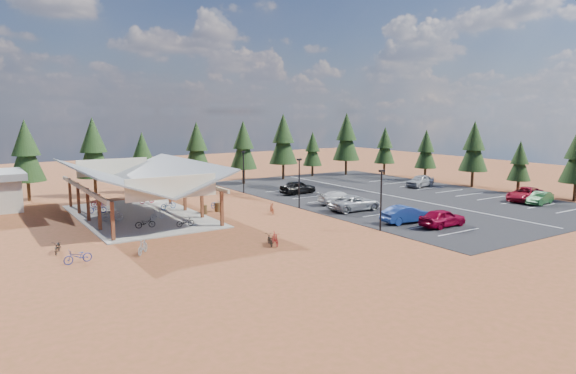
{
  "coord_description": "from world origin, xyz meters",
  "views": [
    {
      "loc": [
        -24.34,
        -40.82,
        9.89
      ],
      "look_at": [
        3.28,
        1.47,
        2.43
      ],
      "focal_mm": 32.0,
      "sensor_mm": 36.0,
      "label": 1
    }
  ],
  "objects": [
    {
      "name": "ground",
      "position": [
        0.0,
        0.0,
        0.0
      ],
      "size": [
        140.0,
        140.0,
        0.0
      ],
      "primitive_type": "plane",
      "color": "brown",
      "rests_on": "ground"
    },
    {
      "name": "asphalt_lot",
      "position": [
        18.5,
        3.0,
        0.02
      ],
      "size": [
        27.0,
        44.0,
        0.04
      ],
      "primitive_type": "cube",
      "color": "black",
      "rests_on": "ground"
    },
    {
      "name": "concrete_pad",
      "position": [
        -10.0,
        7.0,
        0.05
      ],
      "size": [
        10.6,
        18.6,
        0.1
      ],
      "primitive_type": "cube",
      "color": "gray",
      "rests_on": "ground"
    },
    {
      "name": "bike_pavilion",
      "position": [
        -10.0,
        7.0,
        3.82
      ],
      "size": [
        11.65,
        19.4,
        4.97
      ],
      "color": "#572C19",
      "rests_on": "concrete_pad"
    },
    {
      "name": "lamp_post_0",
      "position": [
        5.0,
        -10.0,
        2.98
      ],
      "size": [
        0.5,
        0.25,
        5.14
      ],
      "color": "black",
      "rests_on": "ground"
    },
    {
      "name": "lamp_post_1",
      "position": [
        5.0,
        2.0,
        2.98
      ],
      "size": [
        0.5,
        0.25,
        5.14
      ],
      "color": "black",
      "rests_on": "ground"
    },
    {
      "name": "lamp_post_2",
      "position": [
        5.0,
        14.0,
        2.98
      ],
      "size": [
        0.5,
        0.25,
        5.14
      ],
      "color": "black",
      "rests_on": "ground"
    },
    {
      "name": "trash_bin_0",
      "position": [
        -2.77,
        5.05,
        0.45
      ],
      "size": [
        0.6,
        0.6,
        0.9
      ],
      "primitive_type": "cylinder",
      "color": "#433018",
      "rests_on": "ground"
    },
    {
      "name": "trash_bin_1",
      "position": [
        -4.41,
        4.6,
        0.45
      ],
      "size": [
        0.6,
        0.6,
        0.9
      ],
      "primitive_type": "cylinder",
      "color": "#433018",
      "rests_on": "ground"
    },
    {
      "name": "pine_1",
      "position": [
        -17.68,
        22.28,
        5.53
      ],
      "size": [
        3.89,
        3.89,
        9.06
      ],
      "color": "#382314",
      "rests_on": "ground"
    },
    {
      "name": "pine_2",
      "position": [
        -10.75,
        21.35,
        5.66
      ],
      "size": [
        3.98,
        3.98,
        9.27
      ],
      "color": "#382314",
      "rests_on": "ground"
    },
    {
      "name": "pine_3",
      "position": [
        -5.08,
        21.21,
        4.53
      ],
      "size": [
        3.18,
        3.18,
        7.42
      ],
      "color": "#382314",
      "rests_on": "ground"
    },
    {
      "name": "pine_4",
      "position": [
        2.47,
        22.2,
        5.24
      ],
      "size": [
        3.69,
        3.69,
        8.58
      ],
      "color": "#382314",
      "rests_on": "ground"
    },
    {
      "name": "pine_5",
      "position": [
        8.83,
        21.14,
        5.3
      ],
      "size": [
        3.72,
        3.72,
        8.67
      ],
      "color": "#382314",
      "rests_on": "ground"
    },
    {
      "name": "pine_6",
      "position": [
        15.9,
        22.07,
        5.87
      ],
      "size": [
        4.12,
        4.12,
        9.6
      ],
      "color": "#382314",
      "rests_on": "ground"
    },
    {
      "name": "pine_7",
      "position": [
        21.67,
        22.75,
        4.17
      ],
      "size": [
        2.94,
        2.94,
        6.84
      ],
      "color": "#382314",
      "rests_on": "ground"
    },
    {
      "name": "pine_8",
      "position": [
        27.08,
        21.26,
        5.94
      ],
      "size": [
        4.17,
        4.17,
        9.72
      ],
      "color": "#382314",
      "rests_on": "ground"
    },
    {
      "name": "pine_10",
      "position": [
        33.08,
        -4.33,
        3.9
      ],
      "size": [
        2.75,
        2.75,
        6.4
      ],
      "color": "#382314",
      "rests_on": "ground"
    },
    {
      "name": "pine_11",
      "position": [
        32.94,
        2.2,
        5.3
      ],
      "size": [
        3.73,
        3.73,
        8.68
      ],
      "color": "#382314",
      "rests_on": "ground"
    },
    {
      "name": "pine_12",
      "position": [
        32.84,
        10.25,
        4.47
      ],
      "size": [
        3.15,
        3.15,
        7.33
      ],
      "color": "#382314",
      "rests_on": "ground"
    },
    {
      "name": "pine_13",
      "position": [
        32.42,
        18.27,
        4.59
      ],
      "size": [
        3.23,
        3.23,
        7.53
      ],
      "color": "#382314",
      "rests_on": "ground"
    },
    {
      "name": "bike_0",
      "position": [
        -11.23,
        1.39,
        0.53
      ],
      "size": [
        1.73,
        0.89,
        0.87
      ],
      "primitive_type": "imported",
      "rotation": [
        0.0,
        0.0,
        1.37
      ],
      "color": "black",
      "rests_on": "concrete_pad"
    },
    {
      "name": "bike_1",
      "position": [
        -12.84,
        5.67,
        0.66
      ],
      "size": [
        1.93,
        0.9,
        1.12
      ],
      "primitive_type": "imported",
      "rotation": [
        0.0,
        0.0,
        1.36
      ],
      "color": "gray",
      "rests_on": "concrete_pad"
    },
    {
      "name": "bike_2",
      "position": [
        -13.11,
        10.29,
        0.55
      ],
      "size": [
        1.82,
        1.06,
        0.9
      ],
      "primitive_type": "imported",
      "rotation": [
        0.0,
        0.0,
        1.28
      ],
      "color": "#151C95",
      "rests_on": "concrete_pad"
    },
    {
      "name": "bike_3",
      "position": [
        -12.19,
        13.62,
        0.55
      ],
      "size": [
        1.57,
        0.72,
        0.91
      ],
      "primitive_type": "imported",
      "rotation": [
        0.0,
        0.0,
        1.37
      ],
      "color": "maroon",
      "rests_on": "concrete_pad"
    },
    {
      "name": "bike_4",
      "position": [
        -8.19,
        0.02,
        0.52
      ],
      "size": [
        1.59,
        0.56,
        0.83
      ],
      "primitive_type": "imported",
      "rotation": [
        0.0,
        0.0,
        1.57
      ],
      "color": "black",
      "rests_on": "concrete_pad"
    },
    {
      "name": "bike_5",
      "position": [
        -9.26,
        4.1,
        0.56
      ],
      "size": [
        1.6,
        0.89,
        0.93
      ],
      "primitive_type": "imported",
      "rotation": [
        0.0,
        0.0,
        1.89
      ],
      "color": "gray",
      "rests_on": "concrete_pad"
    },
    {
      "name": "bike_6",
      "position": [
        -6.66,
        8.36,
        0.59
      ],
      "size": [
        1.96,
        1.21,
        0.97
      ],
      "primitive_type": "imported",
      "rotation": [
        0.0,
        0.0,
        1.9
      ],
      "color": "navy",
      "rests_on": "concrete_pad"
    },
    {
      "name": "bike_7",
      "position": [
        -7.39,
        12.85,
        0.63
      ],
      "size": [
        1.82,
        0.79,
        1.06
      ],
      "primitive_type": "imported",
      "rotation": [
        0.0,
        0.0,
        1.74
      ],
      "color": "maroon",
      "rests_on": "concrete_pad"
    },
    {
      "name": "bike_8",
      "position": [
        -18.75,
        -2.63,
        0.45
      ],
      "size": [
        1.11,
        1.82,
        0.9
      ],
      "primitive_type": "imported",
      "rotation": [
        0.0,
        0.0,
        -0.32
      ],
      "color": "black",
      "rests_on": "ground"
    },
    {
      "name": "bike_9",
      "position": [
        -13.81,
        -6.11,
        0.52
      ],
      "size": [
        1.45,
        1.65,
        1.03
      ],
      "primitive_type": "imported",
      "rotation": [
        0.0,
        0.0,
        2.47
      ],
      "color": "gray",
      "rests_on": "ground"
    },
    {
      "name": "bike_10",
      "position": [
        -18.07,
        -5.99,
        0.48
      ],
      "size": [
        1.88,
        0.84,
        0.96
      ],
      "primitive_type": "imported",
      "rotation": [
        0.0,
        0.0,
        4.83
      ],
      "color": "navy",
      "rests_on": "ground"
    },
    {
      "name": "bike_11",
      "position": [
        -4.81,
        -9.17,
        0.51
      ],
      "size": [
        0.96,
        1.75,
        1.01
      ],
      "primitive_type": "imported",
      "rotation": [
        0.0,
        0.0,
        -0.3
      ],
      "color": "maroon",
      "rests_on": "ground"
    },
    {
      "name": "bike_12",
      "position": [
        -5.15,
        -8.98,
        0.42
      ],
      "size": [
        1.08,
        1.71,
        0.85
      ],
      "primitive_type": "imported",
      "rotation": [
        0.0,
        0.0,
        2.79
      ],
      "color": "black",
      "rests_on": "ground"
    },
    {
      "name": "bike_14",
      "position": [
        -2.32,
        6.13,
        0.49
      ],
      "size": [
        1.1,
        1.98,
        0.99
      ],
      "primitive_type": "imported",
      "rotation": [
        0.0,
        0.0,
        0.25
      ],
      "color": "navy",
      "rests_on": "ground"
    },
    {
      "name": "bike_15",
      "position": [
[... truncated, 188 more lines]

